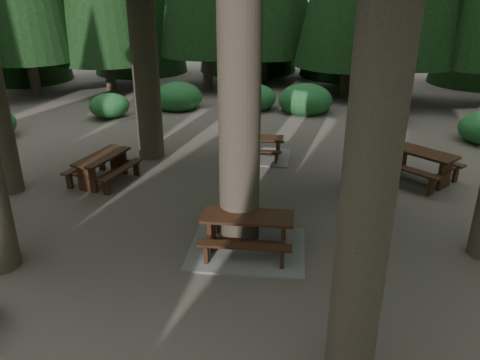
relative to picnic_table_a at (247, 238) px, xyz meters
The scene contains 6 objects.
ground 1.23m from the picnic_table_a, behind, with size 80.00×80.00×0.00m, color #504A41.
picnic_table_a is the anchor object (origin of this frame).
picnic_table_b 5.39m from the picnic_table_a, 165.59° to the left, with size 1.66×1.96×0.77m.
picnic_table_c 5.66m from the picnic_table_a, 114.20° to the left, with size 2.46×2.24×0.68m.
picnic_table_d 6.16m from the picnic_table_a, 66.70° to the left, with size 2.45×2.22×0.87m.
shrub_ring 1.05m from the picnic_table_a, 117.58° to the left, with size 23.86×24.64×1.49m.
Camera 1 is at (5.06, -7.65, 5.11)m, focal length 35.00 mm.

